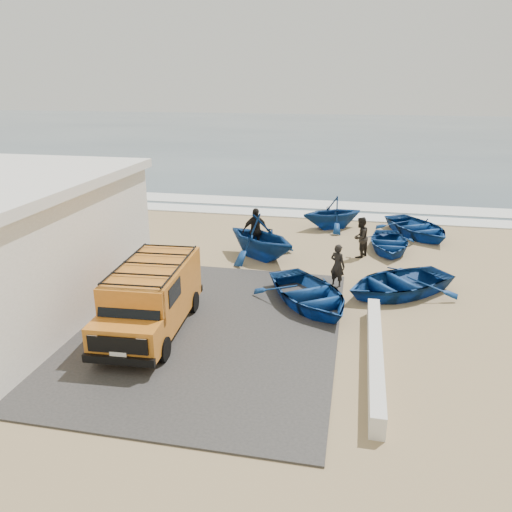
{
  "coord_description": "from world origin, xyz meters",
  "views": [
    {
      "loc": [
        4.25,
        -14.75,
        7.02
      ],
      "look_at": [
        0.93,
        1.42,
        1.2
      ],
      "focal_mm": 35.0,
      "sensor_mm": 36.0,
      "label": 1
    }
  ],
  "objects_px": {
    "van": "(151,296)",
    "boat_far_right": "(417,227)",
    "parapet": "(375,355)",
    "boat_far_left": "(332,213)",
    "fisherman_front": "(338,266)",
    "boat_near_left": "(309,294)",
    "boat_mid_left": "(261,237)",
    "fisherman_back": "(255,231)",
    "fisherman_middle": "(360,237)",
    "boat_mid_right": "(389,243)",
    "boat_near_right": "(398,283)"
  },
  "relations": [
    {
      "from": "boat_far_right",
      "to": "fisherman_back",
      "type": "xyz_separation_m",
      "value": [
        -7.06,
        -3.96,
        0.56
      ]
    },
    {
      "from": "boat_mid_left",
      "to": "fisherman_back",
      "type": "bearing_deg",
      "value": 64.84
    },
    {
      "from": "van",
      "to": "fisherman_middle",
      "type": "distance_m",
      "value": 9.85
    },
    {
      "from": "parapet",
      "to": "boat_far_left",
      "type": "xyz_separation_m",
      "value": [
        -1.88,
        12.65,
        0.53
      ]
    },
    {
      "from": "boat_near_right",
      "to": "fisherman_middle",
      "type": "relative_size",
      "value": 2.39
    },
    {
      "from": "boat_near_right",
      "to": "fisherman_front",
      "type": "relative_size",
      "value": 2.57
    },
    {
      "from": "parapet",
      "to": "fisherman_back",
      "type": "distance_m",
      "value": 9.54
    },
    {
      "from": "fisherman_middle",
      "to": "boat_far_left",
      "type": "bearing_deg",
      "value": -134.18
    },
    {
      "from": "parapet",
      "to": "fisherman_back",
      "type": "xyz_separation_m",
      "value": [
        -4.88,
        8.16,
        0.71
      ]
    },
    {
      "from": "parapet",
      "to": "boat_mid_left",
      "type": "xyz_separation_m",
      "value": [
        -4.53,
        7.57,
        0.65
      ]
    },
    {
      "from": "parapet",
      "to": "boat_mid_right",
      "type": "xyz_separation_m",
      "value": [
        0.76,
        9.6,
        0.08
      ]
    },
    {
      "from": "boat_far_right",
      "to": "fisherman_front",
      "type": "distance_m",
      "value": 7.81
    },
    {
      "from": "boat_far_left",
      "to": "fisherman_front",
      "type": "bearing_deg",
      "value": -23.6
    },
    {
      "from": "boat_mid_left",
      "to": "fisherman_front",
      "type": "distance_m",
      "value": 4.1
    },
    {
      "from": "boat_near_left",
      "to": "fisherman_middle",
      "type": "height_order",
      "value": "fisherman_middle"
    },
    {
      "from": "fisherman_front",
      "to": "boat_near_right",
      "type": "bearing_deg",
      "value": -156.63
    },
    {
      "from": "boat_near_right",
      "to": "van",
      "type": "bearing_deg",
      "value": -97.08
    },
    {
      "from": "parapet",
      "to": "boat_far_right",
      "type": "relative_size",
      "value": 1.47
    },
    {
      "from": "boat_mid_right",
      "to": "fisherman_back",
      "type": "relative_size",
      "value": 1.75
    },
    {
      "from": "boat_far_right",
      "to": "fisherman_front",
      "type": "height_order",
      "value": "fisherman_front"
    },
    {
      "from": "van",
      "to": "fisherman_back",
      "type": "distance_m",
      "value": 7.65
    },
    {
      "from": "boat_near_left",
      "to": "boat_mid_right",
      "type": "xyz_separation_m",
      "value": [
        2.82,
        6.31,
        -0.06
      ]
    },
    {
      "from": "parapet",
      "to": "fisherman_middle",
      "type": "distance_m",
      "value": 8.57
    },
    {
      "from": "parapet",
      "to": "boat_near_left",
      "type": "xyz_separation_m",
      "value": [
        -2.06,
        3.29,
        0.14
      ]
    },
    {
      "from": "parapet",
      "to": "boat_mid_left",
      "type": "distance_m",
      "value": 8.84
    },
    {
      "from": "boat_near_left",
      "to": "boat_far_left",
      "type": "distance_m",
      "value": 9.37
    },
    {
      "from": "parapet",
      "to": "fisherman_front",
      "type": "height_order",
      "value": "fisherman_front"
    },
    {
      "from": "boat_far_left",
      "to": "boat_near_right",
      "type": "bearing_deg",
      "value": -9.16
    },
    {
      "from": "parapet",
      "to": "boat_near_left",
      "type": "distance_m",
      "value": 3.89
    },
    {
      "from": "parapet",
      "to": "boat_far_left",
      "type": "relative_size",
      "value": 1.95
    },
    {
      "from": "van",
      "to": "boat_near_right",
      "type": "relative_size",
      "value": 1.18
    },
    {
      "from": "boat_mid_right",
      "to": "fisherman_middle",
      "type": "xyz_separation_m",
      "value": [
        -1.24,
        -1.07,
        0.5
      ]
    },
    {
      "from": "van",
      "to": "boat_near_left",
      "type": "height_order",
      "value": "van"
    },
    {
      "from": "boat_near_left",
      "to": "boat_far_left",
      "type": "xyz_separation_m",
      "value": [
        0.18,
        9.36,
        0.39
      ]
    },
    {
      "from": "van",
      "to": "fisherman_middle",
      "type": "bearing_deg",
      "value": 49.67
    },
    {
      "from": "boat_near_right",
      "to": "fisherman_middle",
      "type": "distance_m",
      "value": 3.94
    },
    {
      "from": "parapet",
      "to": "fisherman_front",
      "type": "bearing_deg",
      "value": 103.69
    },
    {
      "from": "boat_near_left",
      "to": "fisherman_middle",
      "type": "distance_m",
      "value": 5.49
    },
    {
      "from": "boat_far_right",
      "to": "parapet",
      "type": "bearing_deg",
      "value": -129.52
    },
    {
      "from": "boat_far_right",
      "to": "fisherman_back",
      "type": "bearing_deg",
      "value": 179.96
    },
    {
      "from": "fisherman_front",
      "to": "fisherman_back",
      "type": "xyz_separation_m",
      "value": [
        -3.63,
        3.05,
        0.19
      ]
    },
    {
      "from": "boat_mid_left",
      "to": "boat_near_right",
      "type": "bearing_deg",
      "value": -82.35
    },
    {
      "from": "boat_near_left",
      "to": "boat_far_right",
      "type": "bearing_deg",
      "value": 30.49
    },
    {
      "from": "parapet",
      "to": "boat_near_right",
      "type": "xyz_separation_m",
      "value": [
        0.84,
        4.85,
        0.15
      ]
    },
    {
      "from": "parapet",
      "to": "boat_mid_right",
      "type": "bearing_deg",
      "value": 85.49
    },
    {
      "from": "van",
      "to": "fisherman_front",
      "type": "xyz_separation_m",
      "value": [
        5.17,
        4.45,
        -0.3
      ]
    },
    {
      "from": "boat_far_left",
      "to": "fisherman_front",
      "type": "height_order",
      "value": "boat_far_left"
    },
    {
      "from": "van",
      "to": "boat_far_right",
      "type": "bearing_deg",
      "value": 49.78
    },
    {
      "from": "boat_mid_left",
      "to": "boat_far_right",
      "type": "bearing_deg",
      "value": -21.36
    },
    {
      "from": "boat_near_right",
      "to": "fisherman_back",
      "type": "xyz_separation_m",
      "value": [
        -5.72,
        3.32,
        0.56
      ]
    }
  ]
}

